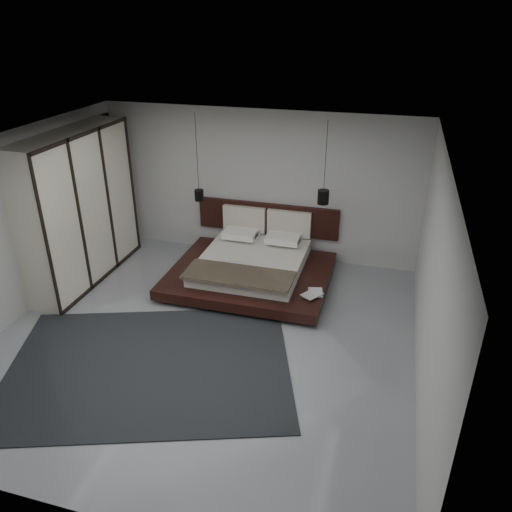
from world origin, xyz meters
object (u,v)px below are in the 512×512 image
(lattice_screen, at_px, (104,186))
(rug, at_px, (150,365))
(bed, at_px, (252,265))
(pendant_right, at_px, (323,197))
(wardrobe, at_px, (79,208))
(pendant_left, at_px, (199,195))

(lattice_screen, xyz_separation_m, rug, (2.47, -3.26, -1.29))
(bed, height_order, pendant_right, pendant_right)
(rug, bearing_deg, wardrobe, 137.20)
(bed, bearing_deg, lattice_screen, 170.22)
(pendant_left, xyz_separation_m, rug, (0.45, -3.15, -1.34))
(lattice_screen, distance_m, wardrobe, 1.24)
(lattice_screen, bearing_deg, pendant_right, -1.53)
(bed, distance_m, rug, 2.82)
(pendant_left, relative_size, rug, 0.41)
(lattice_screen, distance_m, rug, 4.29)
(lattice_screen, height_order, wardrobe, wardrobe)
(lattice_screen, relative_size, wardrobe, 0.98)
(bed, height_order, rug, bed)
(pendant_right, bearing_deg, pendant_left, -180.00)
(pendant_left, height_order, rug, pendant_left)
(lattice_screen, distance_m, pendant_left, 2.02)
(wardrobe, xyz_separation_m, rug, (2.22, -2.05, -1.30))
(pendant_right, height_order, wardrobe, pendant_right)
(rug, bearing_deg, bed, 76.15)
(wardrobe, bearing_deg, rug, -42.80)
(lattice_screen, relative_size, pendant_left, 1.66)
(lattice_screen, relative_size, rug, 0.69)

